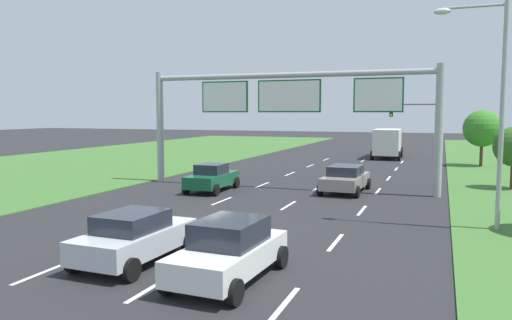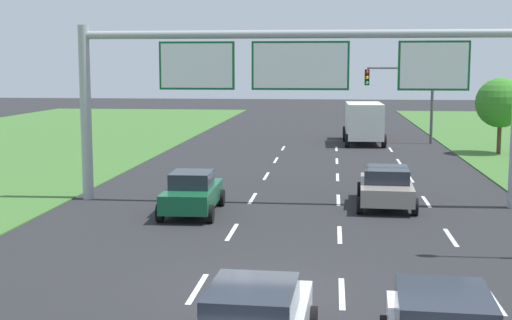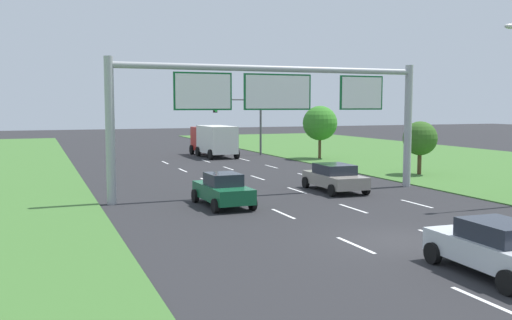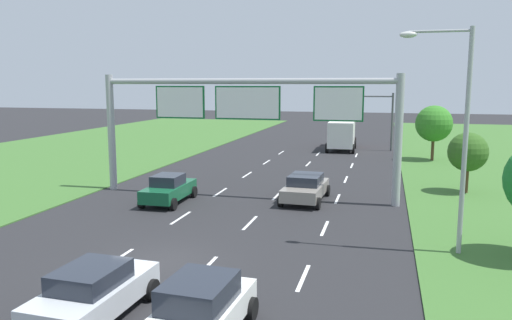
{
  "view_description": "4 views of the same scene",
  "coord_description": "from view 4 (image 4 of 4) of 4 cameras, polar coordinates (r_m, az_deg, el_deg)",
  "views": [
    {
      "loc": [
        8.56,
        -16.69,
        4.44
      ],
      "look_at": [
        -1.04,
        9.01,
        1.84
      ],
      "focal_mm": 35.0,
      "sensor_mm": 36.0,
      "label": 1
    },
    {
      "loc": [
        1.47,
        -16.57,
        5.39
      ],
      "look_at": [
        -1.46,
        10.59,
        1.78
      ],
      "focal_mm": 50.0,
      "sensor_mm": 36.0,
      "label": 2
    },
    {
      "loc": [
        -11.72,
        -16.36,
        4.69
      ],
      "look_at": [
        -2.03,
        8.54,
        2.14
      ],
      "focal_mm": 40.0,
      "sensor_mm": 36.0,
      "label": 3
    },
    {
      "loc": [
        7.74,
        -15.86,
        6.46
      ],
      "look_at": [
        -0.03,
        13.94,
        1.74
      ],
      "focal_mm": 35.0,
      "sensor_mm": 36.0,
      "label": 4
    }
  ],
  "objects": [
    {
      "name": "roadside_tree_mid",
      "position": [
        31.8,
        23.06,
        0.83
      ],
      "size": [
        2.3,
        2.3,
        3.65
      ],
      "color": "#513823",
      "rests_on": "ground_plane"
    },
    {
      "name": "lane_dashes_inner_right",
      "position": [
        23.57,
        -0.68,
        -7.18
      ],
      "size": [
        0.14,
        50.4,
        0.01
      ],
      "color": "white",
      "rests_on": "ground_plane"
    },
    {
      "name": "car_lead_silver",
      "position": [
        27.79,
        5.67,
        -3.14
      ],
      "size": [
        2.35,
        4.5,
        1.49
      ],
      "rotation": [
        0.0,
        0.0,
        -0.04
      ],
      "color": "gray",
      "rests_on": "ground_plane"
    },
    {
      "name": "lane_dashes_inner_left",
      "position": [
        24.7,
        -8.59,
        -6.54
      ],
      "size": [
        0.14,
        50.4,
        0.01
      ],
      "color": "white",
      "rests_on": "ground_plane"
    },
    {
      "name": "car_near_red",
      "position": [
        13.15,
        -6.59,
        -16.79
      ],
      "size": [
        2.21,
        4.26,
        1.63
      ],
      "rotation": [
        0.0,
        0.0,
        -0.05
      ],
      "color": "white",
      "rests_on": "ground_plane"
    },
    {
      "name": "sign_gantry",
      "position": [
        28.1,
        -1.15,
        5.61
      ],
      "size": [
        17.24,
        0.44,
        7.0
      ],
      "color": "#9EA0A5",
      "rests_on": "ground_plane"
    },
    {
      "name": "car_far_ahead",
      "position": [
        27.7,
        -9.94,
        -3.27
      ],
      "size": [
        2.08,
        4.19,
        1.56
      ],
      "rotation": [
        0.0,
        0.0,
        0.03
      ],
      "color": "#145633",
      "rests_on": "ground_plane"
    },
    {
      "name": "traffic_light_mast",
      "position": [
        49.87,
        13.1,
        5.51
      ],
      "size": [
        4.76,
        0.49,
        5.6
      ],
      "color": "#47494F",
      "rests_on": "ground_plane"
    },
    {
      "name": "box_truck",
      "position": [
        50.14,
        9.82,
        3.01
      ],
      "size": [
        2.81,
        7.25,
        2.86
      ],
      "rotation": [
        0.0,
        0.0,
        0.02
      ],
      "color": "#B21E19",
      "rests_on": "ground_plane"
    },
    {
      "name": "roadside_tree_far",
      "position": [
        44.38,
        19.67,
        3.93
      ],
      "size": [
        3.03,
        3.03,
        4.68
      ],
      "color": "#513823",
      "rests_on": "ground_plane"
    },
    {
      "name": "car_mid_lane",
      "position": [
        14.93,
        -18.05,
        -14.1
      ],
      "size": [
        2.25,
        4.16,
        1.53
      ],
      "rotation": [
        0.0,
        0.0,
        -0.04
      ],
      "color": "silver",
      "rests_on": "ground_plane"
    },
    {
      "name": "ground_plane",
      "position": [
        18.8,
        -10.91,
        -11.55
      ],
      "size": [
        200.0,
        200.0,
        0.0
      ],
      "primitive_type": "plane",
      "color": "#262628"
    },
    {
      "name": "street_lamp",
      "position": [
        19.87,
        21.85,
        4.1
      ],
      "size": [
        2.61,
        0.32,
        8.5
      ],
      "color": "#9EA0A5",
      "rests_on": "ground_plane"
    },
    {
      "name": "lane_dashes_slip",
      "position": [
        22.93,
        7.86,
        -7.72
      ],
      "size": [
        0.14,
        50.4,
        0.01
      ],
      "color": "white",
      "rests_on": "ground_plane"
    }
  ]
}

